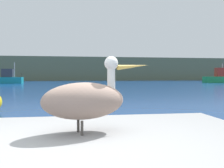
# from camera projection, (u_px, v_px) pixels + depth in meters

# --- Properties ---
(hillside_backdrop) EXTENTS (140.00, 10.45, 6.77)m
(hillside_backdrop) POSITION_uv_depth(u_px,v_px,m) (81.00, 69.00, 67.38)
(hillside_backdrop) COLOR #5B664C
(hillside_backdrop) RESTS_ON ground
(pier_dock) EXTENTS (3.98, 2.17, 0.74)m
(pier_dock) POSITION_uv_depth(u_px,v_px,m) (84.00, 166.00, 2.45)
(pier_dock) COLOR gray
(pier_dock) RESTS_ON ground
(pelican) EXTENTS (1.30, 0.69, 0.85)m
(pelican) POSITION_uv_depth(u_px,v_px,m) (85.00, 99.00, 2.43)
(pelican) COLOR gray
(pelican) RESTS_ON pier_dock
(fishing_boat_green) EXTENTS (4.75, 1.57, 3.83)m
(fishing_boat_green) POSITION_uv_depth(u_px,v_px,m) (217.00, 78.00, 43.91)
(fishing_boat_green) COLOR #1E8C4C
(fishing_boat_green) RESTS_ON ground
(fishing_boat_teal) EXTENTS (6.83, 2.05, 3.84)m
(fishing_boat_teal) POSITION_uv_depth(u_px,v_px,m) (4.00, 79.00, 39.78)
(fishing_boat_teal) COLOR teal
(fishing_boat_teal) RESTS_ON ground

